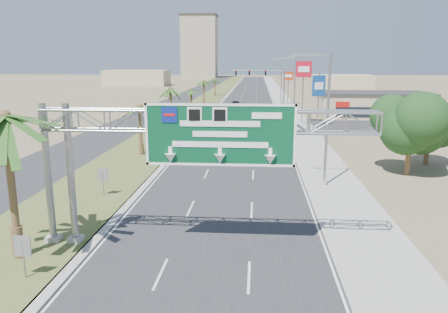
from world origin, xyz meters
name	(u,v)px	position (x,y,z in m)	size (l,w,h in m)	color
road	(249,96)	(0.00, 110.00, 0.01)	(12.00, 300.00, 0.02)	#28282B
sidewalk_right	(280,96)	(8.50, 110.00, 0.05)	(4.00, 300.00, 0.10)	#9E9B93
median_grass	(213,96)	(-10.00, 110.00, 0.06)	(7.00, 300.00, 0.12)	#485C28
opposing_road	(188,96)	(-17.00, 110.00, 0.01)	(8.00, 300.00, 0.02)	#28282B
sign_gantry	(189,132)	(-1.06, 9.93, 6.06)	(16.75, 1.24, 7.50)	gray
palm_near	(4,118)	(-9.20, 8.00, 6.93)	(5.70, 5.70, 8.35)	brown
palm_row_b	(139,107)	(-9.50, 32.00, 4.90)	(3.99, 3.99, 5.95)	brown
palm_row_c	(171,90)	(-9.50, 48.00, 5.66)	(3.99, 3.99, 6.75)	brown
palm_row_d	(191,90)	(-9.50, 66.00, 4.42)	(3.99, 3.99, 5.45)	brown
palm_row_e	(204,81)	(-9.50, 85.00, 5.09)	(3.99, 3.99, 6.15)	brown
palm_row_f	(215,79)	(-9.50, 110.00, 4.71)	(3.99, 3.99, 5.75)	brown
streetlight_near	(324,126)	(7.30, 22.00, 4.69)	(3.27, 0.44, 10.00)	gray
streetlight_mid	(293,95)	(7.30, 52.00, 4.69)	(3.27, 0.44, 10.00)	gray
streetlight_far	(280,83)	(7.30, 88.00, 4.69)	(3.27, 0.44, 10.00)	gray
signal_mast	(273,86)	(5.17, 71.97, 4.85)	(10.28, 0.71, 8.00)	gray
store_building	(372,105)	(22.00, 66.00, 2.00)	(18.00, 10.00, 4.00)	#C9B788
oak_near	(411,122)	(15.00, 26.00, 4.53)	(4.50, 4.50, 6.80)	brown
oak_far	(429,124)	(18.00, 30.00, 3.82)	(3.50, 3.50, 5.60)	brown
median_signback_a	(23,249)	(-7.80, 6.00, 1.45)	(0.75, 0.08, 2.08)	gray
median_signback_b	(103,177)	(-8.50, 18.00, 1.45)	(0.75, 0.08, 2.08)	gray
tower_distant	(199,47)	(-32.00, 250.00, 17.50)	(20.00, 16.00, 35.00)	gray
building_distant_left	(137,78)	(-45.00, 160.00, 3.00)	(24.00, 14.00, 6.00)	#C9B788
building_distant_right	(340,82)	(30.00, 140.00, 2.50)	(20.00, 12.00, 5.00)	#C9B788
car_left_lane	(213,146)	(-2.28, 33.94, 0.70)	(1.65, 4.10, 1.40)	black
car_mid_lane	(244,118)	(0.13, 57.81, 0.67)	(1.41, 4.05, 1.34)	maroon
car_right_lane	(275,116)	(5.17, 60.94, 0.64)	(2.12, 4.59, 1.28)	gray
car_far	(235,105)	(-2.26, 78.72, 0.65)	(1.82, 4.48, 1.30)	black
pole_sign_red_near	(303,73)	(9.13, 56.62, 7.64)	(2.39, 0.93, 9.65)	gray
pole_sign_blue	(319,88)	(11.12, 53.89, 5.64)	(1.96, 1.04, 7.64)	gray
pole_sign_red_far	(288,78)	(9.00, 87.07, 5.78)	(2.22, 0.63, 7.39)	gray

